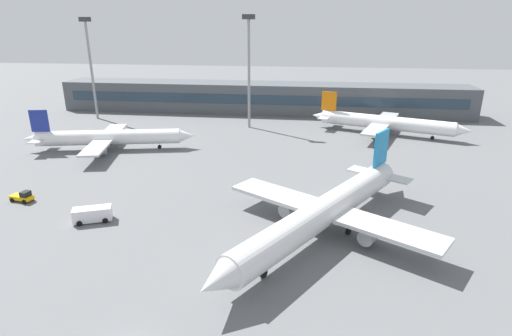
# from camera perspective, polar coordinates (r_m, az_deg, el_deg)

# --- Properties ---
(ground_plane) EXTENTS (400.00, 400.00, 0.00)m
(ground_plane) POSITION_cam_1_polar(r_m,az_deg,el_deg) (72.59, -4.80, -2.02)
(ground_plane) COLOR slate
(terminal_building) EXTENTS (124.54, 12.13, 9.00)m
(terminal_building) POSITION_cam_1_polar(r_m,az_deg,el_deg) (129.06, 0.84, 9.75)
(terminal_building) COLOR #4C5156
(terminal_building) RESTS_ON ground_plane
(airplane_near) EXTENTS (28.38, 38.85, 10.85)m
(airplane_near) POSITION_cam_1_polar(r_m,az_deg,el_deg) (54.47, 9.34, -6.08)
(airplane_near) COLOR silver
(airplane_near) RESTS_ON ground_plane
(airplane_mid) EXTENTS (36.66, 25.92, 9.14)m
(airplane_mid) POSITION_cam_1_polar(r_m,az_deg,el_deg) (95.69, -19.63, 4.02)
(airplane_mid) COLOR white
(airplane_mid) RESTS_ON ground_plane
(airplane_far) EXTENTS (37.52, 26.83, 9.61)m
(airplane_far) POSITION_cam_1_polar(r_m,az_deg,el_deg) (108.02, 17.67, 6.01)
(airplane_far) COLOR white
(airplane_far) RESTS_ON ground_plane
(baggage_tug_yellow) EXTENTS (3.80, 2.29, 1.75)m
(baggage_tug_yellow) POSITION_cam_1_polar(r_m,az_deg,el_deg) (74.33, -29.70, -3.48)
(baggage_tug_yellow) COLOR #F2B20C
(baggage_tug_yellow) RESTS_ON ground_plane
(service_van_white) EXTENTS (5.57, 3.83, 2.08)m
(service_van_white) POSITION_cam_1_polar(r_m,az_deg,el_deg) (62.65, -21.77, -5.98)
(service_van_white) COLOR white
(service_van_white) RESTS_ON ground_plane
(floodlight_tower_west) EXTENTS (3.20, 0.80, 27.99)m
(floodlight_tower_west) POSITION_cam_1_polar(r_m,az_deg,el_deg) (127.49, -22.04, 13.48)
(floodlight_tower_west) COLOR gray
(floodlight_tower_west) RESTS_ON ground_plane
(floodlight_tower_east) EXTENTS (3.20, 0.80, 28.52)m
(floodlight_tower_east) POSITION_cam_1_polar(r_m,az_deg,el_deg) (108.07, -1.00, 14.13)
(floodlight_tower_east) COLOR gray
(floodlight_tower_east) RESTS_ON ground_plane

